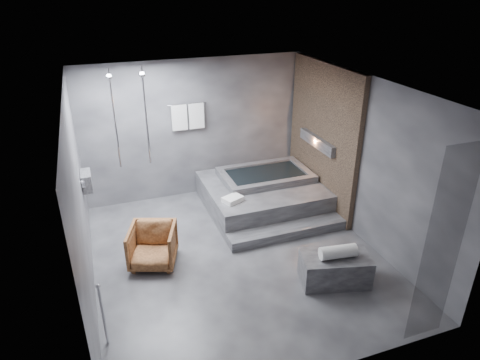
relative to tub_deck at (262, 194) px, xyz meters
name	(u,v)px	position (x,y,z in m)	size (l,w,h in m)	color
room	(255,150)	(-0.65, -1.21, 1.48)	(5.00, 5.04, 2.82)	#2E2E30
tub_deck	(262,194)	(0.00, 0.00, 0.00)	(2.20, 2.00, 0.50)	#333335
tub_step	(287,231)	(0.00, -1.18, -0.16)	(2.20, 0.36, 0.18)	#333335
concrete_bench	(335,269)	(0.12, -2.56, -0.02)	(1.01, 0.55, 0.45)	#313033
driftwood_chair	(153,246)	(-2.37, -1.18, 0.08)	(0.70, 0.72, 0.66)	#4C2813
rolled_towel	(338,252)	(0.12, -2.59, 0.30)	(0.20, 0.20, 0.55)	white
deck_towel	(233,199)	(-0.79, -0.51, 0.30)	(0.34, 0.25, 0.09)	white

